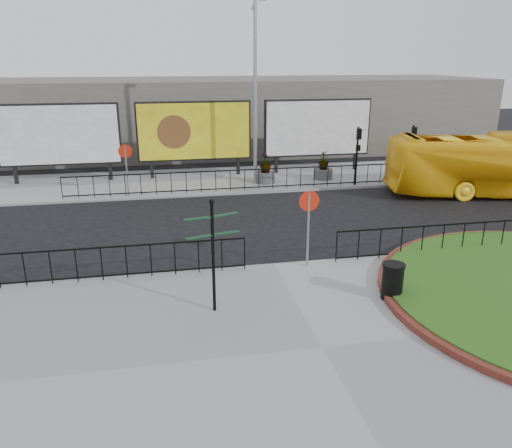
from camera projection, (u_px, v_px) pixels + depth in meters
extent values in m
plane|color=black|center=(274.00, 267.00, 16.16)|extent=(90.00, 90.00, 0.00)
cube|color=gray|center=(322.00, 349.00, 11.48)|extent=(30.00, 10.00, 0.12)
cube|color=gray|center=(225.00, 180.00, 27.31)|extent=(44.00, 6.00, 0.12)
cylinder|color=gray|center=(127.00, 171.00, 23.59)|extent=(0.07, 0.07, 2.40)
cylinder|color=#B11F0B|center=(125.00, 151.00, 23.28)|extent=(0.64, 0.03, 0.64)
cylinder|color=white|center=(125.00, 151.00, 23.30)|extent=(0.50, 0.03, 0.50)
cylinder|color=gray|center=(308.00, 230.00, 15.54)|extent=(0.07, 0.07, 2.40)
cylinder|color=#B11F0B|center=(309.00, 201.00, 15.24)|extent=(0.64, 0.03, 0.64)
cylinder|color=white|center=(309.00, 201.00, 15.26)|extent=(0.50, 0.03, 0.50)
cube|color=black|center=(16.00, 174.00, 26.10)|extent=(0.18, 0.18, 1.00)
cube|color=black|center=(110.00, 171.00, 26.96)|extent=(0.18, 0.18, 1.00)
cube|color=black|center=(59.00, 135.00, 25.89)|extent=(6.20, 0.25, 3.20)
cube|color=white|center=(59.00, 135.00, 25.75)|extent=(6.00, 0.06, 3.00)
cube|color=black|center=(152.00, 169.00, 27.36)|extent=(0.18, 0.18, 1.00)
cube|color=black|center=(238.00, 165.00, 28.22)|extent=(0.18, 0.18, 1.00)
cube|color=black|center=(194.00, 131.00, 27.15)|extent=(6.20, 0.25, 3.20)
cube|color=yellow|center=(194.00, 131.00, 27.00)|extent=(6.00, 0.06, 3.00)
cube|color=black|center=(276.00, 164.00, 28.62)|extent=(0.18, 0.18, 1.00)
cube|color=black|center=(355.00, 161.00, 29.48)|extent=(0.18, 0.18, 1.00)
cube|color=black|center=(317.00, 128.00, 28.41)|extent=(6.20, 0.25, 3.20)
cube|color=white|center=(318.00, 128.00, 28.26)|extent=(6.00, 0.06, 3.00)
cylinder|color=gray|center=(255.00, 95.00, 25.19)|extent=(0.18, 0.18, 9.00)
cylinder|color=gray|center=(255.00, 1.00, 23.81)|extent=(0.43, 0.10, 0.77)
cylinder|color=black|center=(357.00, 156.00, 25.56)|extent=(0.10, 0.10, 3.00)
cube|color=black|center=(359.00, 134.00, 25.08)|extent=(0.22, 0.18, 0.55)
cube|color=black|center=(358.00, 148.00, 25.30)|extent=(0.20, 0.16, 0.30)
cylinder|color=black|center=(411.00, 154.00, 26.10)|extent=(0.10, 0.10, 3.00)
cube|color=black|center=(414.00, 132.00, 25.62)|extent=(0.22, 0.18, 0.55)
cube|color=black|center=(413.00, 146.00, 25.84)|extent=(0.20, 0.16, 0.30)
cube|color=#67635A|center=(206.00, 115.00, 35.84)|extent=(40.00, 10.00, 5.00)
cylinder|color=black|center=(213.00, 259.00, 12.68)|extent=(0.08, 0.08, 2.94)
sphere|color=black|center=(212.00, 201.00, 12.20)|extent=(0.13, 0.13, 0.13)
cube|color=#0E331D|center=(198.00, 219.00, 12.20)|extent=(0.70, 0.26, 0.03)
cube|color=#0E331D|center=(225.00, 215.00, 12.50)|extent=(0.69, 0.35, 0.03)
cube|color=#0E331D|center=(199.00, 237.00, 12.31)|extent=(0.70, 0.32, 0.03)
cube|color=#0E331D|center=(226.00, 233.00, 12.60)|extent=(0.70, 0.26, 0.03)
cylinder|color=black|center=(392.00, 282.00, 13.63)|extent=(0.58, 0.58, 0.96)
cylinder|color=black|center=(394.00, 265.00, 13.47)|extent=(0.62, 0.62, 0.06)
imported|color=yellow|center=(501.00, 165.00, 24.08)|extent=(11.06, 4.61, 3.00)
cylinder|color=#4C4C4F|center=(265.00, 177.00, 26.40)|extent=(1.05, 1.05, 0.55)
imported|color=#285215|center=(265.00, 162.00, 26.15)|extent=(0.84, 0.84, 1.07)
cylinder|color=#4C4C4F|center=(323.00, 174.00, 27.22)|extent=(1.02, 1.02, 0.53)
imported|color=#285215|center=(324.00, 160.00, 26.97)|extent=(0.78, 0.78, 1.02)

